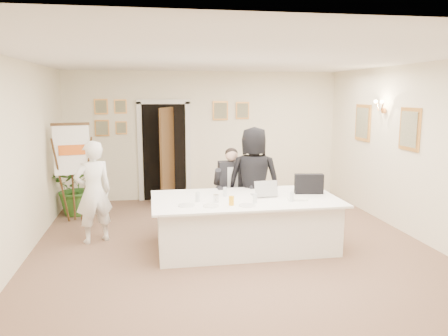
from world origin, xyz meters
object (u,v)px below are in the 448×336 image
Objects in this scene: conference_table at (245,222)px; flip_chart at (73,178)px; paper_stack at (298,199)px; steel_jug at (216,199)px; laptop_bag at (309,184)px; standing_woman at (254,180)px; potted_palm at (78,187)px; standing_man at (93,192)px; oj_glass at (231,201)px; seated_man at (232,188)px; laptop at (264,187)px.

flip_chart is (-2.77, 1.82, 0.43)m from conference_table.
paper_stack is 1.21m from steel_jug.
laptop_bag is (1.05, 0.11, 0.54)m from conference_table.
standing_woman is at bearing 112.82° from paper_stack.
standing_man is at bearing -73.72° from potted_palm.
standing_man is at bearing 152.40° from oj_glass.
standing_man reaches higher than potted_palm.
laptop_bag is (1.06, -0.90, 0.22)m from seated_man.
laptop_bag is at bearing 6.07° from conference_table.
standing_woman reaches higher than flip_chart.
standing_man is at bearing 164.21° from conference_table.
oj_glass reaches higher than conference_table.
seated_man is 3.08m from potted_palm.
laptop is at bearing -74.32° from seated_man.
seated_man is 1.30m from steel_jug.
paper_stack is 2.20× the size of oj_glass.
potted_palm reaches higher than oj_glass.
flip_chart is 4.02× the size of laptop_bag.
paper_stack is (3.52, -2.60, 0.24)m from potted_palm.
potted_palm reaches higher than laptop.
laptop is 0.84× the size of laptop_bag.
standing_woman is (0.32, 0.75, 0.50)m from conference_table.
oj_glass is (-1.02, -0.15, 0.05)m from paper_stack.
standing_man is 3.15m from paper_stack.
potted_palm reaches higher than paper_stack.
laptop_bag reaches higher than oj_glass.
potted_palm reaches higher than conference_table.
potted_palm is (-0.50, 1.71, -0.26)m from standing_man.
laptop is at bearing -36.25° from potted_palm.
paper_stack is at bearing -121.71° from laptop_bag.
laptop_bag is at bearing 154.29° from standing_woman.
standing_woman is 1.64× the size of potted_palm.
potted_palm is 3.85m from laptop.
standing_woman is at bearing 147.40° from laptop_bag.
laptop_bag is at bearing -2.35° from laptop.
laptop is (2.59, -0.56, 0.11)m from standing_man.
standing_man is 4.34× the size of laptop.
flip_chart is at bearing 146.12° from laptop.
potted_palm is 2.95× the size of laptop.
conference_table is 1.18m from laptop_bag.
standing_man reaches higher than seated_man.
oj_glass is at bearing -150.30° from laptop_bag.
steel_jug is at bearing 132.54° from oj_glass.
laptop_bag is at bearing 21.00° from oj_glass.
steel_jug is (-0.79, -0.95, -0.06)m from standing_woman.
standing_woman reaches higher than seated_man.
steel_jug is at bearing -114.37° from seated_man.
standing_man is 2.25m from oj_glass.
paper_stack is 1.03m from oj_glass.
standing_man is at bearing 163.49° from paper_stack.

